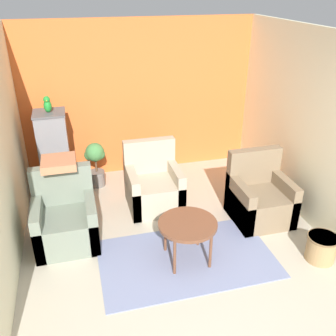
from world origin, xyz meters
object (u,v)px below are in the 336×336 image
object	(u,v)px
coffee_table	(188,226)
potted_plant	(95,161)
armchair_right	(259,199)
parrot	(47,105)
armchair_left	(66,221)
wicker_basket	(321,247)
armchair_middle	(153,187)
birdcage	(55,155)

from	to	relation	value
coffee_table	potted_plant	distance (m)	2.32
armchair_right	parrot	size ratio (longest dim) A/B	3.88
armchair_left	parrot	world-z (taller)	parrot
wicker_basket	coffee_table	bearing A→B (deg)	165.41
armchair_right	armchair_middle	size ratio (longest dim) A/B	1.00
armchair_middle	potted_plant	bearing A→B (deg)	132.76
birdcage	wicker_basket	xyz separation A→B (m)	(3.05, -2.49, -0.46)
birdcage	wicker_basket	distance (m)	3.97
coffee_table	armchair_left	bearing A→B (deg)	152.20
armchair_left	parrot	size ratio (longest dim) A/B	3.88
wicker_basket	armchair_left	bearing A→B (deg)	158.90
coffee_table	armchair_middle	world-z (taller)	armchair_middle
birdcage	potted_plant	size ratio (longest dim) A/B	1.78
coffee_table	potted_plant	xyz separation A→B (m)	(-0.88, 2.14, -0.04)
coffee_table	armchair_left	world-z (taller)	armchair_left
potted_plant	armchair_left	bearing A→B (deg)	-109.66
wicker_basket	armchair_middle	bearing A→B (deg)	134.41
armchair_right	wicker_basket	distance (m)	1.06
coffee_table	potted_plant	world-z (taller)	potted_plant
armchair_right	parrot	distance (m)	3.31
coffee_table	armchair_right	size ratio (longest dim) A/B	0.73
coffee_table	armchair_right	xyz separation A→B (m)	(1.24, 0.60, -0.18)
armchair_left	armchair_right	bearing A→B (deg)	-2.93
armchair_middle	potted_plant	size ratio (longest dim) A/B	1.28
armchair_right	potted_plant	size ratio (longest dim) A/B	1.28
coffee_table	armchair_left	distance (m)	1.58
parrot	birdcage	bearing A→B (deg)	-90.00
armchair_right	potted_plant	bearing A→B (deg)	144.08
armchair_right	wicker_basket	size ratio (longest dim) A/B	2.62
birdcage	armchair_right	bearing A→B (deg)	-28.50
armchair_right	armchair_middle	bearing A→B (deg)	152.40
parrot	wicker_basket	bearing A→B (deg)	-39.20
armchair_right	armchair_middle	distance (m)	1.53
armchair_middle	armchair_left	bearing A→B (deg)	-155.61
armchair_left	potted_plant	world-z (taller)	armchair_left
armchair_left	birdcage	bearing A→B (deg)	94.27
parrot	wicker_basket	size ratio (longest dim) A/B	0.68
parrot	armchair_right	bearing A→B (deg)	-28.53
armchair_right	birdcage	world-z (taller)	birdcage
armchair_middle	potted_plant	xyz separation A→B (m)	(-0.77, 0.83, 0.14)
armchair_middle	parrot	bearing A→B (deg)	150.55
armchair_middle	parrot	size ratio (longest dim) A/B	3.88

